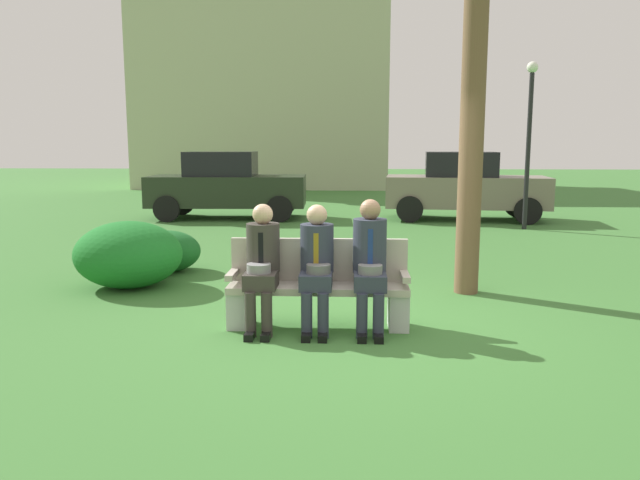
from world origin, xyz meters
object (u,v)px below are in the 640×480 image
seated_man_right (370,259)px  parked_car_far (465,186)px  parked_car_near (226,185)px  seated_man_left (262,260)px  seated_man_middle (317,261)px  shrub_mid_lawn (167,251)px  street_lamp (529,128)px  park_bench (318,286)px  shrub_near_bench (128,254)px  building_backdrop (269,88)px

seated_man_right → parked_car_far: 9.67m
parked_car_near → seated_man_left: bearing=-76.5°
seated_man_middle → shrub_mid_lawn: size_ratio=1.30×
seated_man_left → street_lamp: (4.76, 7.63, 1.50)m
park_bench → seated_man_middle: bearing=-95.0°
park_bench → seated_man_left: (-0.56, -0.13, 0.29)m
seated_man_right → shrub_near_bench: seated_man_right is taller
parked_car_near → building_backdrop: (-0.63, 13.30, 3.55)m
seated_man_middle → parked_car_near: (-2.79, 9.29, 0.13)m
seated_man_left → street_lamp: 9.12m
seated_man_right → parked_car_near: 9.86m
shrub_mid_lawn → seated_man_left: bearing=-56.8°
seated_man_middle → street_lamp: street_lamp is taller
seated_man_middle → building_backdrop: building_backdrop is taller
shrub_near_bench → building_backdrop: (-0.85, 20.85, 3.95)m
park_bench → seated_man_right: (0.52, -0.13, 0.32)m
seated_man_left → seated_man_right: bearing=0.3°
shrub_near_bench → street_lamp: bearing=41.0°
seated_man_right → parked_car_far: parked_car_far is taller
seated_man_left → shrub_near_bench: bearing=139.2°
seated_man_left → seated_man_right: 1.09m
building_backdrop → seated_man_left: bearing=-82.8°
seated_man_right → parked_car_near: bearing=109.7°
parked_car_far → street_lamp: (1.03, -1.67, 1.37)m
parked_car_near → parked_car_far: (5.96, 0.01, 0.00)m
seated_man_middle → parked_car_near: bearing=106.7°
park_bench → street_lamp: size_ratio=0.51×
shrub_near_bench → parked_car_far: size_ratio=0.35×
shrub_near_bench → parked_car_far: bearing=52.8°
park_bench → street_lamp: 8.78m
seated_man_middle → building_backdrop: size_ratio=0.11×
shrub_mid_lawn → street_lamp: 8.40m
seated_man_right → building_backdrop: 23.22m
parked_car_near → building_backdrop: bearing=92.7°
park_bench → seated_man_left: seated_man_left is taller
seated_man_right → parked_car_far: (2.64, 9.30, 0.10)m
seated_man_left → seated_man_middle: 0.55m
building_backdrop → shrub_mid_lawn: bearing=-86.9°
parked_car_far → street_lamp: bearing=-58.2°
seated_man_right → shrub_near_bench: size_ratio=0.95×
seated_man_right → building_backdrop: size_ratio=0.12×
seated_man_left → parked_car_near: parked_car_near is taller
street_lamp → shrub_mid_lawn: bearing=-143.4°
parked_car_far → building_backdrop: 15.26m
seated_man_left → parked_car_near: (-2.23, 9.29, 0.13)m
parked_car_near → park_bench: bearing=-73.0°
seated_man_middle → shrub_mid_lawn: bearing=130.6°
seated_man_left → street_lamp: size_ratio=0.35×
seated_man_left → parked_car_far: bearing=68.1°
shrub_near_bench → seated_man_left: bearing=-40.8°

